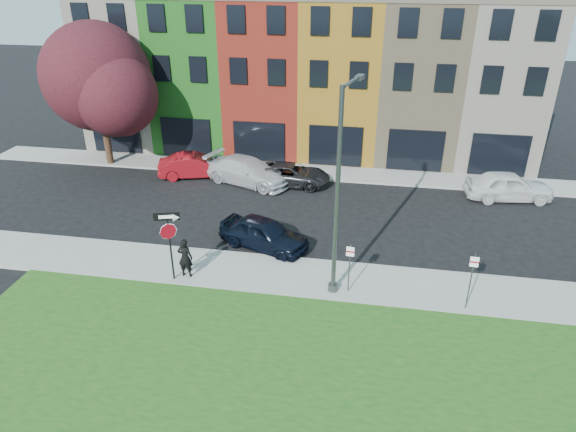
% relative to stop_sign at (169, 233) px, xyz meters
% --- Properties ---
extents(ground, '(120.00, 120.00, 0.00)m').
position_rel_stop_sign_xyz_m(ground, '(5.51, -1.88, -2.34)').
color(ground, black).
rests_on(ground, ground).
extents(sidewalk_near, '(40.00, 3.00, 0.12)m').
position_rel_stop_sign_xyz_m(sidewalk_near, '(7.51, 1.12, -2.28)').
color(sidewalk_near, gray).
rests_on(sidewalk_near, ground).
extents(sidewalk_far, '(40.00, 2.40, 0.12)m').
position_rel_stop_sign_xyz_m(sidewalk_far, '(2.51, 13.12, -2.28)').
color(sidewalk_far, gray).
rests_on(sidewalk_far, ground).
extents(rowhouse_block, '(30.00, 10.12, 10.00)m').
position_rel_stop_sign_xyz_m(rowhouse_block, '(3.01, 19.30, 2.65)').
color(rowhouse_block, beige).
rests_on(rowhouse_block, ground).
extents(stop_sign, '(1.02, 0.32, 3.13)m').
position_rel_stop_sign_xyz_m(stop_sign, '(0.00, 0.00, 0.00)').
color(stop_sign, black).
rests_on(stop_sign, sidewalk_near).
extents(man, '(0.67, 0.46, 1.77)m').
position_rel_stop_sign_xyz_m(man, '(0.46, 0.32, -1.33)').
color(man, black).
rests_on(man, sidewalk_near).
extents(sedan_near, '(4.60, 5.50, 1.48)m').
position_rel_stop_sign_xyz_m(sedan_near, '(3.16, 3.45, -1.60)').
color(sedan_near, black).
rests_on(sedan_near, ground).
extents(parked_car_red, '(3.92, 5.25, 1.46)m').
position_rel_stop_sign_xyz_m(parked_car_red, '(-2.92, 11.27, -1.61)').
color(parked_car_red, maroon).
rests_on(parked_car_red, ground).
extents(parked_car_silver, '(5.66, 6.81, 1.57)m').
position_rel_stop_sign_xyz_m(parked_car_silver, '(0.57, 10.82, -1.55)').
color(parked_car_silver, silver).
rests_on(parked_car_silver, ground).
extents(parked_car_dark, '(2.55, 4.83, 1.29)m').
position_rel_stop_sign_xyz_m(parked_car_dark, '(3.19, 11.09, -1.69)').
color(parked_car_dark, black).
rests_on(parked_car_dark, ground).
extents(parked_car_white, '(3.06, 5.19, 1.61)m').
position_rel_stop_sign_xyz_m(parked_car_white, '(15.59, 11.09, -1.53)').
color(parked_car_white, white).
rests_on(parked_car_white, ground).
extents(street_lamp, '(0.87, 2.54, 8.35)m').
position_rel_stop_sign_xyz_m(street_lamp, '(6.76, 0.50, 1.99)').
color(street_lamp, '#484B4D').
rests_on(street_lamp, sidewalk_near).
extents(parking_sign_a, '(0.32, 0.10, 2.19)m').
position_rel_stop_sign_xyz_m(parking_sign_a, '(7.33, 0.35, -0.85)').
color(parking_sign_a, '#484B4D').
rests_on(parking_sign_a, sidewalk_near).
extents(parking_sign_b, '(0.32, 0.09, 2.45)m').
position_rel_stop_sign_xyz_m(parking_sign_b, '(11.92, 0.01, -0.71)').
color(parking_sign_b, '#484B4D').
rests_on(parking_sign_b, sidewalk_near).
extents(tree_purple, '(7.96, 6.96, 8.93)m').
position_rel_stop_sign_xyz_m(tree_purple, '(-9.03, 12.38, 3.23)').
color(tree_purple, black).
rests_on(tree_purple, sidewalk_far).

